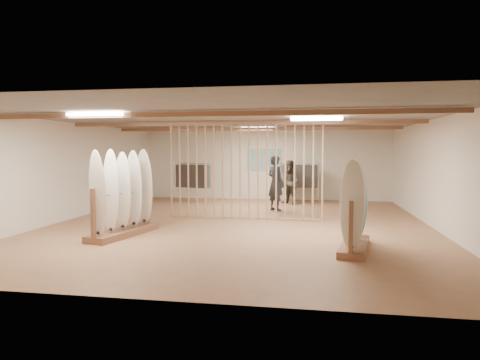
% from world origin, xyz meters
% --- Properties ---
extents(floor, '(12.00, 12.00, 0.00)m').
position_xyz_m(floor, '(0.00, 0.00, 0.00)').
color(floor, '#AA7752').
rests_on(floor, ground).
extents(ceiling, '(12.00, 12.00, 0.00)m').
position_xyz_m(ceiling, '(0.00, 0.00, 2.80)').
color(ceiling, gray).
rests_on(ceiling, ground).
extents(wall_back, '(12.00, 0.00, 12.00)m').
position_xyz_m(wall_back, '(0.00, 6.00, 1.40)').
color(wall_back, white).
rests_on(wall_back, ground).
extents(wall_front, '(12.00, 0.00, 12.00)m').
position_xyz_m(wall_front, '(0.00, -6.00, 1.40)').
color(wall_front, white).
rests_on(wall_front, ground).
extents(wall_left, '(0.00, 12.00, 12.00)m').
position_xyz_m(wall_left, '(-5.00, 0.00, 1.40)').
color(wall_left, white).
rests_on(wall_left, ground).
extents(wall_right, '(0.00, 12.00, 12.00)m').
position_xyz_m(wall_right, '(5.00, 0.00, 1.40)').
color(wall_right, white).
rests_on(wall_right, ground).
extents(ceiling_slats, '(9.50, 6.12, 0.10)m').
position_xyz_m(ceiling_slats, '(0.00, 0.00, 2.72)').
color(ceiling_slats, brown).
rests_on(ceiling_slats, ground).
extents(light_panels, '(1.20, 0.35, 0.06)m').
position_xyz_m(light_panels, '(0.00, 0.00, 2.74)').
color(light_panels, white).
rests_on(light_panels, ground).
extents(bamboo_partition, '(4.45, 0.05, 2.78)m').
position_xyz_m(bamboo_partition, '(0.00, 0.80, 1.40)').
color(bamboo_partition, tan).
rests_on(bamboo_partition, ground).
extents(poster, '(1.40, 0.03, 0.90)m').
position_xyz_m(poster, '(0.00, 5.98, 1.60)').
color(poster, teal).
rests_on(poster, ground).
extents(rack_left, '(1.00, 2.16, 1.99)m').
position_xyz_m(rack_left, '(-2.43, -2.03, 0.68)').
color(rack_left, brown).
rests_on(rack_left, floor).
extents(rack_right, '(0.81, 1.96, 1.81)m').
position_xyz_m(rack_right, '(2.77, -2.54, 0.62)').
color(rack_right, brown).
rests_on(rack_right, floor).
extents(clothing_rack_a, '(1.40, 0.72, 1.55)m').
position_xyz_m(clothing_rack_a, '(-2.61, 4.57, 1.01)').
color(clothing_rack_a, silver).
rests_on(clothing_rack_a, floor).
extents(clothing_rack_b, '(1.44, 0.43, 1.54)m').
position_xyz_m(clothing_rack_b, '(1.44, 5.28, 1.00)').
color(clothing_rack_b, silver).
rests_on(clothing_rack_b, floor).
extents(shopper_a, '(0.91, 0.89, 2.08)m').
position_xyz_m(shopper_a, '(0.72, 2.79, 1.04)').
color(shopper_a, '#282A30').
rests_on(shopper_a, floor).
extents(shopper_b, '(1.14, 1.11, 1.86)m').
position_xyz_m(shopper_b, '(1.11, 4.44, 0.93)').
color(shopper_b, '#36322A').
rests_on(shopper_b, floor).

